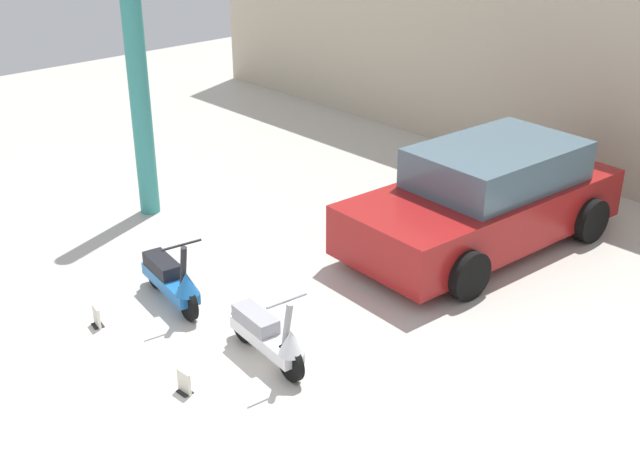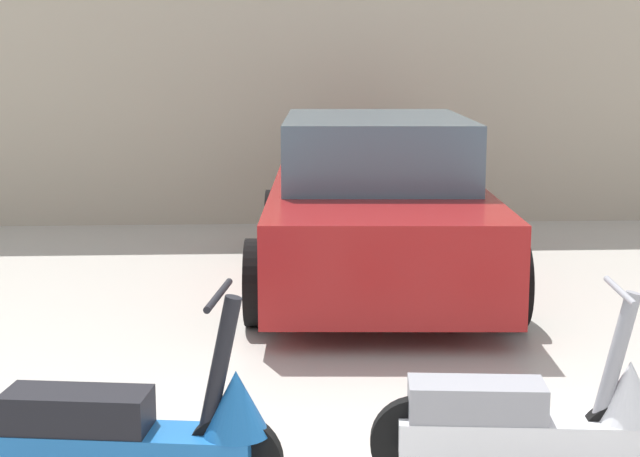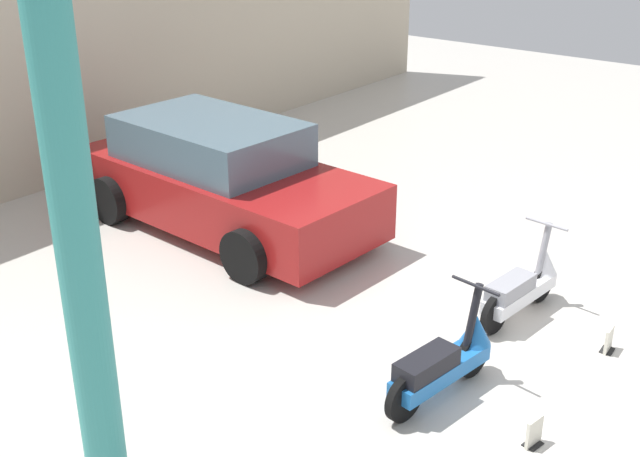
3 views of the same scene
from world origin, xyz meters
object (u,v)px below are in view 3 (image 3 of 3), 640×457
support_column_side (79,253)px  car_rear_left (222,178)px  placard_near_left_scooter (534,434)px  scooter_front_right (523,286)px  placard_near_right_scooter (609,341)px  scooter_front_left (445,361)px

support_column_side → car_rear_left: bearing=34.7°
placard_near_left_scooter → support_column_side: 3.93m
scooter_front_right → placard_near_left_scooter: bearing=-146.4°
car_rear_left → placard_near_right_scooter: (0.11, -5.20, -0.58)m
support_column_side → scooter_front_right: bearing=-15.5°
scooter_front_left → car_rear_left: 4.55m
scooter_front_right → placard_near_right_scooter: size_ratio=5.28×
scooter_front_right → support_column_side: (-4.51, 1.25, 1.71)m
placard_near_right_scooter → support_column_side: size_ratio=0.06×
placard_near_left_scooter → placard_near_right_scooter: (1.81, 0.03, 0.00)m
placard_near_right_scooter → support_column_side: support_column_side is taller
scooter_front_left → scooter_front_right: scooter_front_left is taller
car_rear_left → placard_near_left_scooter: (-1.70, -5.23, -0.58)m
scooter_front_left → support_column_side: (-2.72, 1.34, 1.70)m
scooter_front_left → scooter_front_right: bearing=10.7°
placard_near_left_scooter → placard_near_right_scooter: size_ratio=1.00×
scooter_front_left → placard_near_right_scooter: scooter_front_left is taller
placard_near_right_scooter → support_column_side: bearing=152.5°
scooter_front_left → car_rear_left: size_ratio=0.32×
placard_near_right_scooter → support_column_side: (-4.35, 2.27, 1.93)m
scooter_front_left → placard_near_right_scooter: bearing=-21.6°
scooter_front_left → scooter_front_right: size_ratio=1.03×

